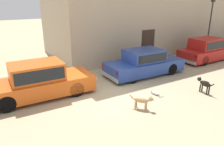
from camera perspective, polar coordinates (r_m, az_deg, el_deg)
name	(u,v)px	position (r m, az deg, el deg)	size (l,w,h in m)	color
ground_plane	(111,94)	(9.89, -0.29, -5.43)	(80.00, 80.00, 0.00)	tan
parked_sedan_nearest	(38,81)	(9.84, -18.81, -1.88)	(4.81, 1.83, 1.54)	#D15619
parked_sedan_second	(144,62)	(12.24, 8.46, 2.77)	(4.63, 1.90, 1.43)	navy
parked_sedan_third	(207,49)	(16.33, 23.72, 5.71)	(4.47, 1.73, 1.55)	#AD1E19
stray_dog_spotted	(143,100)	(8.49, 8.06, -7.12)	(0.67, 0.82, 0.61)	tan
stray_dog_tan	(204,83)	(10.68, 23.14, -2.54)	(0.22, 0.95, 0.68)	black
stray_cat	(155,93)	(9.94, 11.32, -5.22)	(0.28, 0.63, 0.17)	beige
street_lamp	(211,19)	(18.35, 24.50, 12.75)	(0.22, 0.22, 4.10)	#2D2B28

